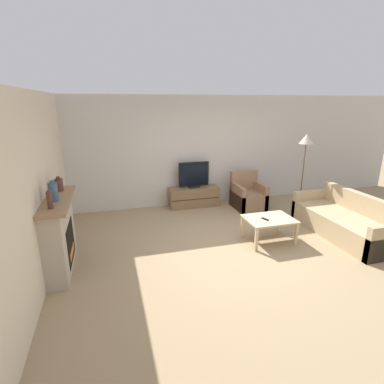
{
  "coord_description": "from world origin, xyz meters",
  "views": [
    {
      "loc": [
        -2.09,
        -4.55,
        2.53
      ],
      "look_at": [
        -0.57,
        0.82,
        0.85
      ],
      "focal_mm": 28.0,
      "sensor_mm": 36.0,
      "label": 1
    }
  ],
  "objects_px": {
    "mantel_vase_left": "(50,200)",
    "mantel_vase_centre_left": "(53,191)",
    "armchair": "(248,196)",
    "coffee_table": "(269,221)",
    "floor_lamp": "(306,145)",
    "fireplace": "(59,233)",
    "mantel_vase_right": "(59,184)",
    "tv_stand": "(194,197)",
    "tv": "(194,176)",
    "remote": "(265,219)",
    "couch": "(346,222)"
  },
  "relations": [
    {
      "from": "mantel_vase_centre_left",
      "to": "tv",
      "type": "xyz_separation_m",
      "value": [
        2.8,
        2.34,
        -0.5
      ]
    },
    {
      "from": "tv",
      "to": "armchair",
      "type": "distance_m",
      "value": 1.44
    },
    {
      "from": "mantel_vase_right",
      "to": "coffee_table",
      "type": "bearing_deg",
      "value": -8.0
    },
    {
      "from": "fireplace",
      "to": "mantel_vase_left",
      "type": "xyz_separation_m",
      "value": [
        0.02,
        -0.44,
        0.69
      ]
    },
    {
      "from": "mantel_vase_centre_left",
      "to": "armchair",
      "type": "distance_m",
      "value": 4.6
    },
    {
      "from": "fireplace",
      "to": "floor_lamp",
      "type": "distance_m",
      "value": 5.39
    },
    {
      "from": "floor_lamp",
      "to": "tv_stand",
      "type": "bearing_deg",
      "value": 156.05
    },
    {
      "from": "mantel_vase_centre_left",
      "to": "tv_stand",
      "type": "bearing_deg",
      "value": 39.94
    },
    {
      "from": "couch",
      "to": "floor_lamp",
      "type": "bearing_deg",
      "value": 92.58
    },
    {
      "from": "remote",
      "to": "floor_lamp",
      "type": "xyz_separation_m",
      "value": [
        1.66,
        1.29,
        1.11
      ]
    },
    {
      "from": "armchair",
      "to": "coffee_table",
      "type": "relative_size",
      "value": 0.99
    },
    {
      "from": "mantel_vase_right",
      "to": "floor_lamp",
      "type": "xyz_separation_m",
      "value": [
        5.14,
        0.75,
        0.33
      ]
    },
    {
      "from": "mantel_vase_centre_left",
      "to": "mantel_vase_left",
      "type": "bearing_deg",
      "value": -90.0
    },
    {
      "from": "mantel_vase_right",
      "to": "coffee_table",
      "type": "height_order",
      "value": "mantel_vase_right"
    },
    {
      "from": "armchair",
      "to": "remote",
      "type": "height_order",
      "value": "armchair"
    },
    {
      "from": "mantel_vase_left",
      "to": "floor_lamp",
      "type": "distance_m",
      "value": 5.41
    },
    {
      "from": "mantel_vase_right",
      "to": "floor_lamp",
      "type": "bearing_deg",
      "value": 8.28
    },
    {
      "from": "remote",
      "to": "floor_lamp",
      "type": "height_order",
      "value": "floor_lamp"
    },
    {
      "from": "mantel_vase_centre_left",
      "to": "floor_lamp",
      "type": "xyz_separation_m",
      "value": [
        5.14,
        1.3,
        0.3
      ]
    },
    {
      "from": "mantel_vase_left",
      "to": "mantel_vase_centre_left",
      "type": "distance_m",
      "value": 0.33
    },
    {
      "from": "coffee_table",
      "to": "tv_stand",
      "type": "bearing_deg",
      "value": 109.15
    },
    {
      "from": "coffee_table",
      "to": "floor_lamp",
      "type": "distance_m",
      "value": 2.32
    },
    {
      "from": "fireplace",
      "to": "mantel_vase_right",
      "type": "xyz_separation_m",
      "value": [
        0.02,
        0.44,
        0.67
      ]
    },
    {
      "from": "coffee_table",
      "to": "tv",
      "type": "bearing_deg",
      "value": 109.16
    },
    {
      "from": "couch",
      "to": "mantel_vase_left",
      "type": "bearing_deg",
      "value": -177.49
    },
    {
      "from": "coffee_table",
      "to": "mantel_vase_left",
      "type": "bearing_deg",
      "value": -173.98
    },
    {
      "from": "coffee_table",
      "to": "couch",
      "type": "distance_m",
      "value": 1.62
    },
    {
      "from": "tv_stand",
      "to": "armchair",
      "type": "height_order",
      "value": "armchair"
    },
    {
      "from": "mantel_vase_right",
      "to": "floor_lamp",
      "type": "height_order",
      "value": "floor_lamp"
    },
    {
      "from": "remote",
      "to": "coffee_table",
      "type": "bearing_deg",
      "value": -1.35
    },
    {
      "from": "tv",
      "to": "remote",
      "type": "bearing_deg",
      "value": -73.59
    },
    {
      "from": "mantel_vase_centre_left",
      "to": "remote",
      "type": "xyz_separation_m",
      "value": [
        3.49,
        0.01,
        -0.82
      ]
    },
    {
      "from": "tv",
      "to": "floor_lamp",
      "type": "distance_m",
      "value": 2.69
    },
    {
      "from": "mantel_vase_left",
      "to": "mantel_vase_centre_left",
      "type": "xyz_separation_m",
      "value": [
        0.0,
        0.33,
        0.02
      ]
    },
    {
      "from": "fireplace",
      "to": "mantel_vase_centre_left",
      "type": "bearing_deg",
      "value": -81.37
    },
    {
      "from": "tv",
      "to": "floor_lamp",
      "type": "height_order",
      "value": "floor_lamp"
    },
    {
      "from": "tv_stand",
      "to": "armchair",
      "type": "xyz_separation_m",
      "value": [
        1.27,
        -0.45,
        0.04
      ]
    },
    {
      "from": "mantel_vase_centre_left",
      "to": "remote",
      "type": "height_order",
      "value": "mantel_vase_centre_left"
    },
    {
      "from": "coffee_table",
      "to": "floor_lamp",
      "type": "bearing_deg",
      "value": 39.0
    },
    {
      "from": "mantel_vase_left",
      "to": "mantel_vase_right",
      "type": "height_order",
      "value": "mantel_vase_left"
    },
    {
      "from": "mantel_vase_right",
      "to": "tv_stand",
      "type": "bearing_deg",
      "value": 32.61
    },
    {
      "from": "fireplace",
      "to": "floor_lamp",
      "type": "height_order",
      "value": "floor_lamp"
    },
    {
      "from": "tv_stand",
      "to": "mantel_vase_left",
      "type": "bearing_deg",
      "value": -136.29
    },
    {
      "from": "tv",
      "to": "coffee_table",
      "type": "relative_size",
      "value": 0.86
    },
    {
      "from": "fireplace",
      "to": "couch",
      "type": "bearing_deg",
      "value": -2.35
    },
    {
      "from": "coffee_table",
      "to": "remote",
      "type": "xyz_separation_m",
      "value": [
        -0.11,
        -0.04,
        0.07
      ]
    },
    {
      "from": "mantel_vase_right",
      "to": "armchair",
      "type": "distance_m",
      "value": 4.39
    },
    {
      "from": "mantel_vase_right",
      "to": "fireplace",
      "type": "bearing_deg",
      "value": -92.17
    },
    {
      "from": "armchair",
      "to": "couch",
      "type": "relative_size",
      "value": 0.41
    },
    {
      "from": "mantel_vase_centre_left",
      "to": "couch",
      "type": "bearing_deg",
      "value": -1.14
    }
  ]
}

